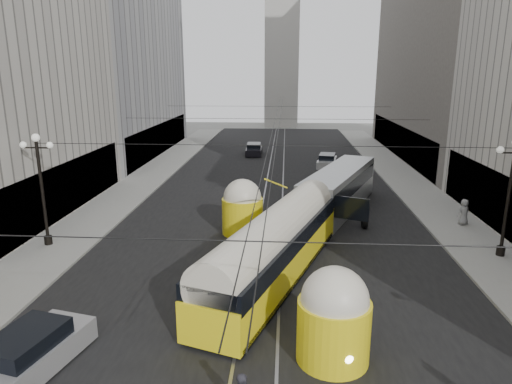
# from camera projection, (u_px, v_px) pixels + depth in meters

# --- Properties ---
(road) EXTENTS (20.00, 85.00, 0.02)m
(road) POSITION_uv_depth(u_px,v_px,m) (274.00, 188.00, 39.46)
(road) COLOR black
(road) RESTS_ON ground
(sidewalk_left) EXTENTS (4.00, 72.00, 0.15)m
(sidewalk_left) POSITION_uv_depth(u_px,v_px,m) (150.00, 176.00, 43.57)
(sidewalk_left) COLOR gray
(sidewalk_left) RESTS_ON ground
(sidewalk_right) EXTENTS (4.00, 72.00, 0.15)m
(sidewalk_right) POSITION_uv_depth(u_px,v_px,m) (405.00, 180.00, 42.06)
(sidewalk_right) COLOR gray
(sidewalk_right) RESTS_ON ground
(rail_left) EXTENTS (0.12, 85.00, 0.04)m
(rail_left) POSITION_uv_depth(u_px,v_px,m) (266.00, 188.00, 39.51)
(rail_left) COLOR gray
(rail_left) RESTS_ON ground
(rail_right) EXTENTS (0.12, 85.00, 0.04)m
(rail_right) POSITION_uv_depth(u_px,v_px,m) (283.00, 188.00, 39.41)
(rail_right) COLOR gray
(rail_right) RESTS_ON ground
(building_left_far) EXTENTS (12.60, 28.60, 28.60)m
(building_left_far) POSITION_uv_depth(u_px,v_px,m) (104.00, 30.00, 52.01)
(building_left_far) COLOR #999999
(building_left_far) RESTS_ON ground
(building_right_far) EXTENTS (12.60, 32.60, 32.60)m
(building_right_far) POSITION_uv_depth(u_px,v_px,m) (465.00, 9.00, 48.99)
(building_right_far) COLOR #514C47
(building_right_far) RESTS_ON ground
(distant_tower) EXTENTS (6.00, 6.00, 31.36)m
(distant_tower) POSITION_uv_depth(u_px,v_px,m) (282.00, 42.00, 81.46)
(distant_tower) COLOR #B2AFA8
(distant_tower) RESTS_ON ground
(lamppost_left_mid) EXTENTS (1.86, 0.44, 6.37)m
(lamppost_left_mid) POSITION_uv_depth(u_px,v_px,m) (41.00, 183.00, 25.31)
(lamppost_left_mid) COLOR black
(lamppost_left_mid) RESTS_ON sidewalk_left
(lamppost_right_mid) EXTENTS (1.86, 0.44, 6.37)m
(lamppost_right_mid) POSITION_uv_depth(u_px,v_px,m) (509.00, 191.00, 23.72)
(lamppost_right_mid) COLOR black
(lamppost_right_mid) RESTS_ON sidewalk_right
(catenary) EXTENTS (25.00, 72.00, 0.23)m
(catenary) POSITION_uv_depth(u_px,v_px,m) (276.00, 121.00, 36.98)
(catenary) COLOR black
(catenary) RESTS_ON ground
(streetcar) EXTENTS (6.86, 15.19, 3.49)m
(streetcar) POSITION_uv_depth(u_px,v_px,m) (275.00, 246.00, 21.79)
(streetcar) COLOR yellow
(streetcar) RESTS_ON ground
(city_bus) EXTENTS (6.71, 12.33, 3.02)m
(city_bus) POSITION_uv_depth(u_px,v_px,m) (339.00, 188.00, 32.84)
(city_bus) COLOR #A1A5A6
(city_bus) RESTS_ON ground
(sedan_silver) EXTENTS (2.99, 5.08, 1.50)m
(sedan_silver) POSITION_uv_depth(u_px,v_px,m) (27.00, 355.00, 15.10)
(sedan_silver) COLOR #98989D
(sedan_silver) RESTS_ON ground
(sedan_white_far) EXTENTS (2.50, 4.59, 1.37)m
(sedan_white_far) POSITION_uv_depth(u_px,v_px,m) (327.00, 161.00, 48.12)
(sedan_white_far) COLOR #B9B9B9
(sedan_white_far) RESTS_ON ground
(sedan_dark_far) EXTENTS (1.95, 4.48, 1.40)m
(sedan_dark_far) POSITION_uv_depth(u_px,v_px,m) (254.00, 150.00, 55.13)
(sedan_dark_far) COLOR black
(sedan_dark_far) RESTS_ON ground
(pedestrian_sidewalk_right) EXTENTS (0.96, 0.78, 1.70)m
(pedestrian_sidewalk_right) POSITION_uv_depth(u_px,v_px,m) (464.00, 212.00, 29.37)
(pedestrian_sidewalk_right) COLOR gray
(pedestrian_sidewalk_right) RESTS_ON sidewalk_right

